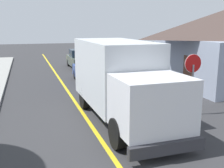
{
  "coord_description": "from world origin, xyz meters",
  "views": [
    {
      "loc": [
        -2.29,
        -0.13,
        3.84
      ],
      "look_at": [
        1.14,
        10.62,
        1.4
      ],
      "focal_mm": 43.83,
      "sensor_mm": 36.0,
      "label": 1
    }
  ],
  "objects_px": {
    "parked_car_mid": "(79,59)",
    "stop_sign": "(193,73)",
    "parked_car_near": "(90,71)",
    "box_truck": "(120,78)"
  },
  "relations": [
    {
      "from": "parked_car_near",
      "to": "parked_car_mid",
      "type": "relative_size",
      "value": 1.01
    },
    {
      "from": "parked_car_mid",
      "to": "stop_sign",
      "type": "bearing_deg",
      "value": -82.09
    },
    {
      "from": "parked_car_mid",
      "to": "stop_sign",
      "type": "relative_size",
      "value": 1.66
    },
    {
      "from": "parked_car_mid",
      "to": "stop_sign",
      "type": "distance_m",
      "value": 14.85
    },
    {
      "from": "parked_car_near",
      "to": "stop_sign",
      "type": "bearing_deg",
      "value": -72.09
    },
    {
      "from": "box_truck",
      "to": "stop_sign",
      "type": "height_order",
      "value": "box_truck"
    },
    {
      "from": "box_truck",
      "to": "parked_car_near",
      "type": "relative_size",
      "value": 1.62
    },
    {
      "from": "box_truck",
      "to": "parked_car_mid",
      "type": "bearing_deg",
      "value": 85.59
    },
    {
      "from": "parked_car_near",
      "to": "stop_sign",
      "type": "xyz_separation_m",
      "value": [
        2.61,
        -8.07,
        1.06
      ]
    },
    {
      "from": "stop_sign",
      "to": "box_truck",
      "type": "bearing_deg",
      "value": 173.63
    }
  ]
}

